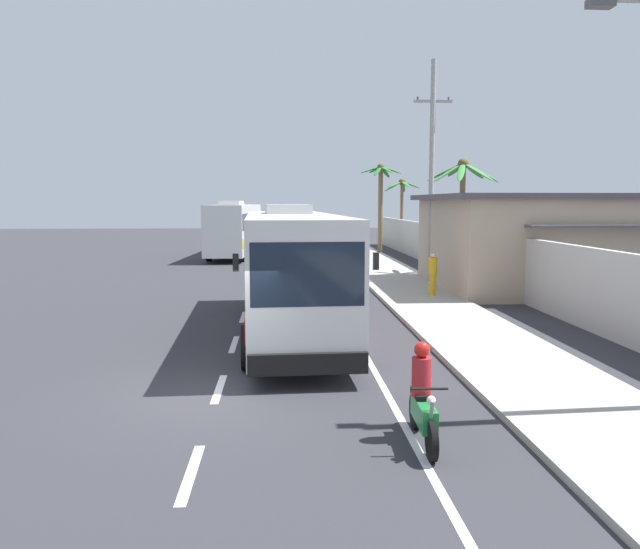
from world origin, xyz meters
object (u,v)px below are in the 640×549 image
Objects in this scene: pedestrian_near_kerb at (433,273)px; palm_nearest at (381,193)px; coach_bus_foreground at (291,266)px; motorcycle_beside_bus at (423,402)px; palm_second at (463,189)px; palm_third at (402,196)px; utility_pole_mid at (432,170)px; coach_bus_far_lane at (235,228)px; roadside_building at (592,241)px.

palm_nearest reaches higher than pedestrian_near_kerb.
coach_bus_foreground reaches higher than motorcycle_beside_bus.
motorcycle_beside_bus is 38.85m from palm_nearest.
palm_second is 1.06× the size of palm_third.
palm_nearest is at bearing 88.18° from utility_pole_mid.
coach_bus_far_lane is 1.98× the size of palm_second.
utility_pole_mid is 7.85m from roadside_building.
coach_bus_foreground is 9.20m from motorcycle_beside_bus.
pedestrian_near_kerb is 0.17× the size of utility_pole_mid.
pedestrian_near_kerb is (3.77, 14.80, 0.38)m from motorcycle_beside_bus.
pedestrian_near_kerb is (9.33, -19.86, -1.01)m from coach_bus_far_lane.
palm_third is at bearing 89.05° from palm_second.
palm_third is at bearing 73.36° from coach_bus_foreground.
coach_bus_far_lane is at bearing -156.13° from palm_third.
coach_bus_far_lane reaches higher than coach_bus_foreground.
coach_bus_far_lane is 17.82m from palm_second.
coach_bus_foreground is 2.03× the size of palm_second.
coach_bus_foreground is at bearing -147.79° from roadside_building.
coach_bus_foreground is 7.21× the size of pedestrian_near_kerb.
palm_third reaches higher than coach_bus_far_lane.
coach_bus_foreground reaches higher than pedestrian_near_kerb.
motorcycle_beside_bus is 0.29× the size of palm_nearest.
palm_nearest is 0.46× the size of roadside_building.
palm_second is at bearing -90.95° from palm_third.
roadside_building reaches higher than pedestrian_near_kerb.
roadside_building is at bearing 32.21° from coach_bus_foreground.
pedestrian_near_kerb is 0.25× the size of palm_nearest.
palm_nearest is at bearing 112.98° from pedestrian_near_kerb.
palm_second is (12.69, -12.27, 2.48)m from coach_bus_far_lane.
utility_pole_mid is 0.71× the size of roadside_building.
palm_third is (9.42, 31.52, 2.34)m from coach_bus_foreground.
coach_bus_foreground is 16.12m from roadside_building.
coach_bus_far_lane is at bearing 99.11° from motorcycle_beside_bus.
roadside_building reaches higher than coach_bus_far_lane.
coach_bus_foreground is 1.19× the size of utility_pole_mid.
coach_bus_foreground is 6.30× the size of motorcycle_beside_bus.
pedestrian_near_kerb is 23.79m from palm_nearest.
coach_bus_far_lane is 1.16× the size of utility_pole_mid.
motorcycle_beside_bus is at bearing -100.42° from palm_third.
palm_nearest is 21.86m from roadside_building.
pedestrian_near_kerb is 8.38m from roadside_building.
pedestrian_near_kerb is at bearing 45.73° from coach_bus_foreground.
palm_third reaches higher than roadside_building.
coach_bus_far_lane is 18.67m from utility_pole_mid.
pedestrian_near_kerb is at bearing -98.13° from palm_third.
palm_second is (2.36, 2.93, -0.81)m from utility_pole_mid.
utility_pole_mid reaches higher than coach_bus_far_lane.
utility_pole_mid reaches higher than palm_nearest.
motorcycle_beside_bus is 21.05m from roadside_building.
palm_third is (2.66, 20.94, -1.03)m from utility_pole_mid.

